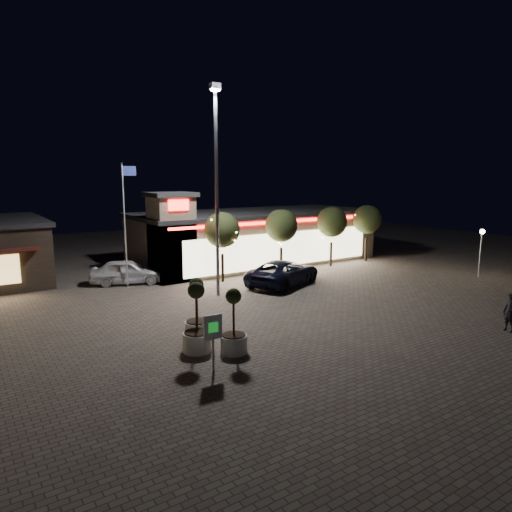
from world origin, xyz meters
TOP-DOWN VIEW (x-y plane):
  - ground at (0.00, 0.00)m, footprint 90.00×90.00m
  - retail_building at (9.51, 15.82)m, footprint 20.40×8.40m
  - floodlight_pole at (2.00, 8.00)m, footprint 0.60×0.40m
  - flagpole at (-1.90, 13.00)m, footprint 0.95×0.10m
  - lamp_post_east at (20.00, 2.00)m, footprint 0.36×0.36m
  - string_tree_a at (4.00, 11.00)m, footprint 2.42×2.42m
  - string_tree_b at (9.00, 11.00)m, footprint 2.42×2.42m
  - string_tree_c at (14.00, 11.00)m, footprint 2.42×2.42m
  - string_tree_d at (18.00, 11.00)m, footprint 2.42×2.42m
  - pickup_truck at (6.93, 7.91)m, footprint 6.65×4.87m
  - white_sedan at (-1.68, 14.00)m, footprint 5.23×3.56m
  - pedestrian at (10.16, -5.37)m, footprint 0.50×0.71m
  - planter_left at (-3.12, 0.44)m, footprint 1.20×1.20m
  - planter_mid at (-1.93, -0.52)m, footprint 1.11×1.11m
  - planter_right at (-2.40, 1.90)m, footprint 1.13×1.13m
  - valet_sign at (-3.46, -1.61)m, footprint 0.71×0.14m

SIDE VIEW (x-z plane):
  - ground at x=0.00m, z-range 0.00..0.00m
  - white_sedan at x=-1.68m, z-range 0.00..1.65m
  - pickup_truck at x=6.93m, z-range 0.00..1.68m
  - planter_mid at x=-1.93m, z-range -0.52..2.21m
  - planter_right at x=-2.40m, z-range -0.53..2.24m
  - planter_left at x=-3.12m, z-range -0.57..2.39m
  - pedestrian at x=10.16m, z-range 0.00..1.84m
  - valet_sign at x=-3.46m, z-range 0.43..2.59m
  - retail_building at x=9.51m, z-range -0.84..5.26m
  - lamp_post_east at x=20.00m, z-range 0.72..4.20m
  - string_tree_a at x=4.00m, z-range 1.17..5.95m
  - string_tree_b at x=9.00m, z-range 1.17..5.95m
  - string_tree_c at x=14.00m, z-range 1.17..5.95m
  - string_tree_d at x=18.00m, z-range 1.17..5.95m
  - flagpole at x=-1.90m, z-range 0.74..8.74m
  - floodlight_pole at x=2.00m, z-range 0.83..13.21m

